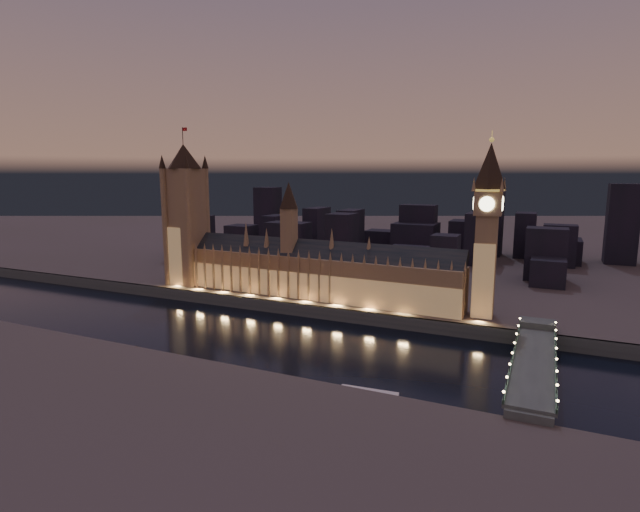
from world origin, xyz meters
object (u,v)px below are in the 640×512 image
at_px(victoria_tower, 186,208).
at_px(river_boat, 368,398).
at_px(palace_of_westminster, 314,271).
at_px(westminster_bridge, 534,365).
at_px(elizabeth_tower, 488,215).

bearing_deg(victoria_tower, river_boat, -32.48).
xyz_separation_m(palace_of_westminster, westminster_bridge, (140.94, -65.19, -20.38)).
bearing_deg(palace_of_westminster, river_boat, -55.94).
xyz_separation_m(palace_of_westminster, victoria_tower, (-107.45, 0.18, 39.72)).
relative_size(westminster_bridge, river_boat, 2.44).
height_order(victoria_tower, elizabeth_tower, victoria_tower).
distance_m(victoria_tower, river_boat, 232.46).
bearing_deg(river_boat, westminster_bridge, 42.28).
xyz_separation_m(palace_of_westminster, elizabeth_tower, (110.55, 0.18, 41.41)).
bearing_deg(palace_of_westminster, elizabeth_tower, 0.09).
relative_size(elizabeth_tower, river_boat, 2.32).
xyz_separation_m(elizabeth_tower, westminster_bridge, (30.40, -65.37, -61.79)).
bearing_deg(victoria_tower, palace_of_westminster, -0.09).
bearing_deg(westminster_bridge, elizabeth_tower, 114.94).
bearing_deg(westminster_bridge, palace_of_westminster, 155.18).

